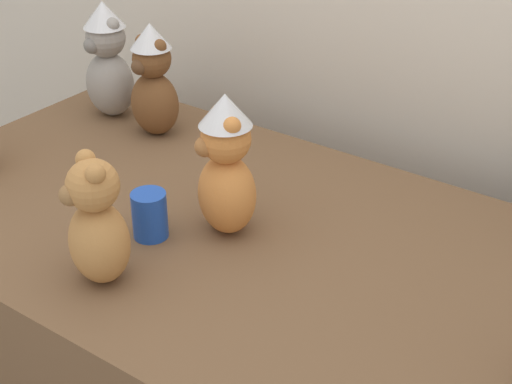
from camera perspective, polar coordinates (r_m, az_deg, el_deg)
display_table at (r=1.96m, az=0.00°, el=-12.00°), size 1.91×0.97×0.70m
teddy_bear_ash at (r=2.32m, az=-10.92°, el=9.50°), size 0.17×0.15×0.35m
teddy_bear_ginger at (r=1.69m, az=-2.23°, el=1.91°), size 0.20×0.19×0.34m
teddy_bear_chestnut at (r=2.18m, az=-7.62°, el=8.12°), size 0.16×0.14×0.32m
teddy_bear_caramel at (r=1.58m, az=-11.69°, el=-2.37°), size 0.19×0.18×0.28m
party_cup_blue at (r=1.74m, az=-7.88°, el=-1.69°), size 0.08×0.08×0.11m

